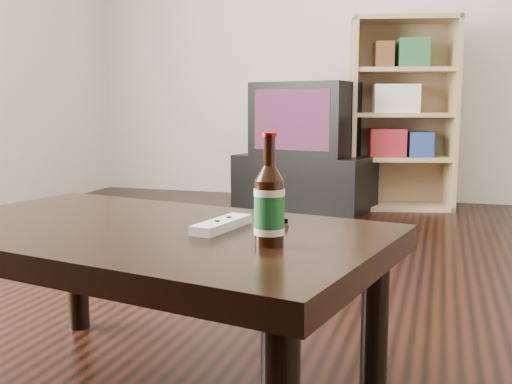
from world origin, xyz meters
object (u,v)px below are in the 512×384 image
(coffee_table, at_px, (145,249))
(remote, at_px, (222,225))
(tv, at_px, (305,119))
(phone, at_px, (274,219))
(bookshelf, at_px, (400,111))
(beer_bottle, at_px, (269,206))
(tv_stand, at_px, (304,182))

(coffee_table, height_order, remote, remote)
(tv, height_order, phone, tv)
(tv, bearing_deg, coffee_table, -72.14)
(phone, xyz_separation_m, remote, (-0.10, -0.12, 0.00))
(bookshelf, relative_size, coffee_table, 1.05)
(coffee_table, distance_m, phone, 0.34)
(bookshelf, distance_m, remote, 3.18)
(coffee_table, bearing_deg, bookshelf, 82.82)
(tv, relative_size, bookshelf, 0.57)
(tv, xyz_separation_m, beer_bottle, (0.62, -3.07, -0.12))
(tv, distance_m, beer_bottle, 3.14)
(coffee_table, distance_m, remote, 0.21)
(bookshelf, height_order, remote, bookshelf)
(bookshelf, xyz_separation_m, remote, (-0.20, -3.16, -0.26))
(tv, height_order, beer_bottle, tv)
(tv_stand, bearing_deg, coffee_table, -72.14)
(tv_stand, bearing_deg, bookshelf, 30.96)
(beer_bottle, height_order, remote, beer_bottle)
(tv_stand, relative_size, coffee_table, 0.75)
(remote, bearing_deg, tv, 108.71)
(bookshelf, bearing_deg, tv_stand, -174.93)
(coffee_table, height_order, beer_bottle, beer_bottle)
(tv, xyz_separation_m, remote, (0.46, -2.95, -0.20))
(tv_stand, relative_size, beer_bottle, 4.02)
(coffee_table, bearing_deg, tv_stand, 95.00)
(remote, bearing_deg, tv_stand, 108.70)
(tv_stand, distance_m, remote, 2.99)
(bookshelf, distance_m, coffee_table, 3.23)
(coffee_table, distance_m, beer_bottle, 0.40)
(tv, height_order, coffee_table, tv)
(tv_stand, xyz_separation_m, remote, (0.46, -2.95, 0.26))
(tv_stand, distance_m, beer_bottle, 3.15)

